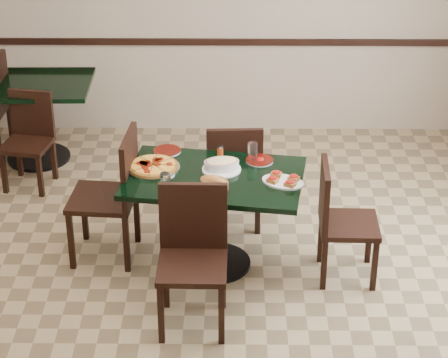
{
  "coord_description": "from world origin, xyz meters",
  "views": [
    {
      "loc": [
        0.18,
        -5.11,
        3.62
      ],
      "look_at": [
        0.13,
        0.0,
        0.9
      ],
      "focal_mm": 70.0,
      "sensor_mm": 36.0,
      "label": 1
    }
  ],
  "objects_px": {
    "bread_basket": "(214,183)",
    "back_table": "(33,106)",
    "main_table": "(214,198)",
    "pepperoni_pizza": "(153,166)",
    "chair_right": "(338,216)",
    "chair_far": "(234,171)",
    "chair_near": "(193,248)",
    "bruschetta_platter": "(283,180)",
    "back_chair_near": "(29,134)",
    "chair_left": "(115,189)",
    "lasagna_casserole": "(222,164)"
  },
  "relations": [
    {
      "from": "bruschetta_platter",
      "to": "bread_basket",
      "type": "bearing_deg",
      "value": -144.06
    },
    {
      "from": "chair_near",
      "to": "back_chair_near",
      "type": "distance_m",
      "value": 2.43
    },
    {
      "from": "bruschetta_platter",
      "to": "back_chair_near",
      "type": "bearing_deg",
      "value": 172.89
    },
    {
      "from": "chair_right",
      "to": "chair_left",
      "type": "height_order",
      "value": "chair_left"
    },
    {
      "from": "chair_far",
      "to": "back_chair_near",
      "type": "xyz_separation_m",
      "value": [
        -1.75,
        0.76,
        -0.05
      ]
    },
    {
      "from": "pepperoni_pizza",
      "to": "back_chair_near",
      "type": "bearing_deg",
      "value": 134.54
    },
    {
      "from": "main_table",
      "to": "bread_basket",
      "type": "bearing_deg",
      "value": -79.81
    },
    {
      "from": "lasagna_casserole",
      "to": "chair_right",
      "type": "bearing_deg",
      "value": -24.3
    },
    {
      "from": "chair_left",
      "to": "pepperoni_pizza",
      "type": "xyz_separation_m",
      "value": [
        0.29,
        -0.02,
        0.2
      ]
    },
    {
      "from": "chair_right",
      "to": "bread_basket",
      "type": "height_order",
      "value": "chair_right"
    },
    {
      "from": "chair_right",
      "to": "back_chair_near",
      "type": "height_order",
      "value": "chair_right"
    },
    {
      "from": "pepperoni_pizza",
      "to": "lasagna_casserole",
      "type": "xyz_separation_m",
      "value": [
        0.49,
        -0.02,
        0.03
      ]
    },
    {
      "from": "chair_far",
      "to": "chair_near",
      "type": "bearing_deg",
      "value": 74.16
    },
    {
      "from": "chair_far",
      "to": "lasagna_casserole",
      "type": "relative_size",
      "value": 3.27
    },
    {
      "from": "lasagna_casserole",
      "to": "bruschetta_platter",
      "type": "height_order",
      "value": "lasagna_casserole"
    },
    {
      "from": "chair_far",
      "to": "bruschetta_platter",
      "type": "xyz_separation_m",
      "value": [
        0.34,
        -0.64,
        0.26
      ]
    },
    {
      "from": "chair_near",
      "to": "pepperoni_pizza",
      "type": "bearing_deg",
      "value": 113.69
    },
    {
      "from": "back_chair_near",
      "to": "bruschetta_platter",
      "type": "bearing_deg",
      "value": -23.38
    },
    {
      "from": "pepperoni_pizza",
      "to": "lasagna_casserole",
      "type": "distance_m",
      "value": 0.49
    },
    {
      "from": "main_table",
      "to": "chair_right",
      "type": "bearing_deg",
      "value": 0.65
    },
    {
      "from": "chair_far",
      "to": "back_chair_near",
      "type": "bearing_deg",
      "value": -26.29
    },
    {
      "from": "back_table",
      "to": "chair_near",
      "type": "xyz_separation_m",
      "value": [
        1.53,
        -2.37,
        0.02
      ]
    },
    {
      "from": "bread_basket",
      "to": "back_table",
      "type": "bearing_deg",
      "value": 159.37
    },
    {
      "from": "main_table",
      "to": "back_chair_near",
      "type": "xyz_separation_m",
      "value": [
        -1.61,
        1.29,
        -0.11
      ]
    },
    {
      "from": "main_table",
      "to": "chair_left",
      "type": "xyz_separation_m",
      "value": [
        -0.73,
        0.13,
        0.0
      ]
    },
    {
      "from": "chair_right",
      "to": "pepperoni_pizza",
      "type": "bearing_deg",
      "value": 81.65
    },
    {
      "from": "back_table",
      "to": "chair_right",
      "type": "distance_m",
      "value": 3.15
    },
    {
      "from": "chair_far",
      "to": "lasagna_casserole",
      "type": "distance_m",
      "value": 0.54
    },
    {
      "from": "lasagna_casserole",
      "to": "chair_near",
      "type": "bearing_deg",
      "value": -114.32
    },
    {
      "from": "chair_far",
      "to": "main_table",
      "type": "bearing_deg",
      "value": 72.59
    },
    {
      "from": "main_table",
      "to": "pepperoni_pizza",
      "type": "xyz_separation_m",
      "value": [
        -0.44,
        0.11,
        0.2
      ]
    },
    {
      "from": "main_table",
      "to": "chair_right",
      "type": "height_order",
      "value": "chair_right"
    },
    {
      "from": "chair_left",
      "to": "chair_right",
      "type": "bearing_deg",
      "value": 86.09
    },
    {
      "from": "chair_left",
      "to": "bruschetta_platter",
      "type": "height_order",
      "value": "chair_left"
    },
    {
      "from": "chair_left",
      "to": "bruschetta_platter",
      "type": "bearing_deg",
      "value": 84.15
    },
    {
      "from": "chair_left",
      "to": "lasagna_casserole",
      "type": "xyz_separation_m",
      "value": [
        0.78,
        -0.04,
        0.23
      ]
    },
    {
      "from": "chair_left",
      "to": "bread_basket",
      "type": "distance_m",
      "value": 0.83
    },
    {
      "from": "lasagna_casserole",
      "to": "main_table",
      "type": "bearing_deg",
      "value": -130.84
    },
    {
      "from": "chair_far",
      "to": "pepperoni_pizza",
      "type": "relative_size",
      "value": 2.38
    },
    {
      "from": "main_table",
      "to": "back_table",
      "type": "distance_m",
      "value": 2.4
    },
    {
      "from": "main_table",
      "to": "pepperoni_pizza",
      "type": "relative_size",
      "value": 3.52
    },
    {
      "from": "chair_far",
      "to": "bread_basket",
      "type": "relative_size",
      "value": 3.64
    },
    {
      "from": "back_table",
      "to": "bread_basket",
      "type": "bearing_deg",
      "value": -50.31
    },
    {
      "from": "chair_near",
      "to": "pepperoni_pizza",
      "type": "xyz_separation_m",
      "value": [
        -0.31,
        0.73,
        0.23
      ]
    },
    {
      "from": "main_table",
      "to": "chair_far",
      "type": "height_order",
      "value": "chair_far"
    },
    {
      "from": "chair_right",
      "to": "chair_left",
      "type": "bearing_deg",
      "value": 82.69
    },
    {
      "from": "chair_far",
      "to": "chair_right",
      "type": "xyz_separation_m",
      "value": [
        0.74,
        -0.66,
        -0.01
      ]
    },
    {
      "from": "chair_left",
      "to": "lasagna_casserole",
      "type": "height_order",
      "value": "chair_left"
    },
    {
      "from": "chair_right",
      "to": "pepperoni_pizza",
      "type": "distance_m",
      "value": 1.36
    },
    {
      "from": "back_table",
      "to": "back_chair_near",
      "type": "relative_size",
      "value": 1.3
    }
  ]
}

